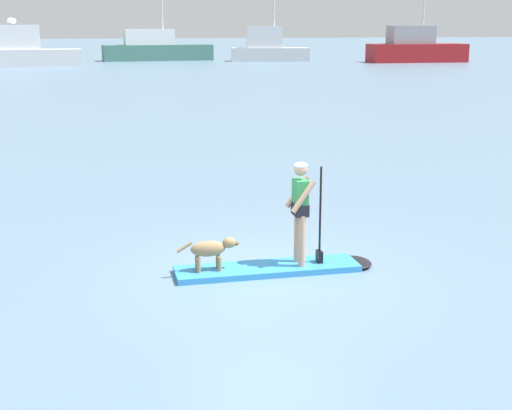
{
  "coord_description": "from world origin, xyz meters",
  "views": [
    {
      "loc": [
        -2.36,
        -11.37,
        4.02
      ],
      "look_at": [
        0.0,
        1.0,
        0.9
      ],
      "focal_mm": 51.6,
      "sensor_mm": 36.0,
      "label": 1
    }
  ],
  "objects_px": {
    "paddleboard": "(280,268)",
    "moored_boat_outer": "(156,49)",
    "moored_boat_far_port": "(20,51)",
    "moored_boat_center": "(415,48)",
    "dog": "(211,249)",
    "moored_boat_far_starboard": "(268,48)",
    "person_paddler": "(301,205)"
  },
  "relations": [
    {
      "from": "moored_boat_far_port",
      "to": "moored_boat_outer",
      "type": "distance_m",
      "value": 16.58
    },
    {
      "from": "person_paddler",
      "to": "moored_boat_far_starboard",
      "type": "height_order",
      "value": "moored_boat_far_starboard"
    },
    {
      "from": "person_paddler",
      "to": "moored_boat_center",
      "type": "bearing_deg",
      "value": 65.8
    },
    {
      "from": "moored_boat_center",
      "to": "moored_boat_outer",
      "type": "bearing_deg",
      "value": 161.83
    },
    {
      "from": "paddleboard",
      "to": "moored_boat_far_port",
      "type": "relative_size",
      "value": 0.31
    },
    {
      "from": "paddleboard",
      "to": "moored_boat_outer",
      "type": "height_order",
      "value": "moored_boat_outer"
    },
    {
      "from": "person_paddler",
      "to": "moored_boat_far_port",
      "type": "bearing_deg",
      "value": 100.5
    },
    {
      "from": "person_paddler",
      "to": "dog",
      "type": "distance_m",
      "value": 1.64
    },
    {
      "from": "paddleboard",
      "to": "moored_boat_far_starboard",
      "type": "height_order",
      "value": "moored_boat_far_starboard"
    },
    {
      "from": "moored_boat_far_port",
      "to": "moored_boat_far_starboard",
      "type": "xyz_separation_m",
      "value": [
        25.37,
        6.06,
        -0.06
      ]
    },
    {
      "from": "paddleboard",
      "to": "moored_boat_far_starboard",
      "type": "relative_size",
      "value": 0.38
    },
    {
      "from": "moored_boat_far_starboard",
      "to": "person_paddler",
      "type": "bearing_deg",
      "value": -101.27
    },
    {
      "from": "paddleboard",
      "to": "person_paddler",
      "type": "height_order",
      "value": "person_paddler"
    },
    {
      "from": "moored_boat_far_port",
      "to": "moored_boat_far_starboard",
      "type": "height_order",
      "value": "moored_boat_far_starboard"
    },
    {
      "from": "person_paddler",
      "to": "moored_boat_far_starboard",
      "type": "bearing_deg",
      "value": 78.73
    },
    {
      "from": "moored_boat_far_port",
      "to": "moored_boat_center",
      "type": "bearing_deg",
      "value": 1.33
    },
    {
      "from": "dog",
      "to": "person_paddler",
      "type": "bearing_deg",
      "value": 1.92
    },
    {
      "from": "dog",
      "to": "moored_boat_center",
      "type": "height_order",
      "value": "moored_boat_center"
    },
    {
      "from": "paddleboard",
      "to": "moored_boat_far_port",
      "type": "bearing_deg",
      "value": 100.2
    },
    {
      "from": "moored_boat_center",
      "to": "moored_boat_far_port",
      "type": "bearing_deg",
      "value": -178.67
    },
    {
      "from": "dog",
      "to": "moored_boat_far_starboard",
      "type": "distance_m",
      "value": 70.6
    },
    {
      "from": "moored_boat_outer",
      "to": "dog",
      "type": "bearing_deg",
      "value": -92.56
    },
    {
      "from": "person_paddler",
      "to": "moored_boat_far_starboard",
      "type": "xyz_separation_m",
      "value": [
        13.73,
        68.88,
        0.29
      ]
    },
    {
      "from": "paddleboard",
      "to": "moored_boat_outer",
      "type": "relative_size",
      "value": 0.27
    },
    {
      "from": "paddleboard",
      "to": "dog",
      "type": "distance_m",
      "value": 1.23
    },
    {
      "from": "person_paddler",
      "to": "moored_boat_outer",
      "type": "height_order",
      "value": "moored_boat_outer"
    },
    {
      "from": "moored_boat_far_port",
      "to": "moored_boat_outer",
      "type": "height_order",
      "value": "moored_boat_outer"
    },
    {
      "from": "dog",
      "to": "moored_boat_outer",
      "type": "bearing_deg",
      "value": 87.44
    },
    {
      "from": "person_paddler",
      "to": "moored_boat_outer",
      "type": "bearing_deg",
      "value": 88.62
    },
    {
      "from": "person_paddler",
      "to": "moored_boat_center",
      "type": "relative_size",
      "value": 0.14
    },
    {
      "from": "moored_boat_far_port",
      "to": "moored_boat_center",
      "type": "height_order",
      "value": "moored_boat_center"
    },
    {
      "from": "person_paddler",
      "to": "moored_boat_far_starboard",
      "type": "relative_size",
      "value": 0.2
    }
  ]
}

